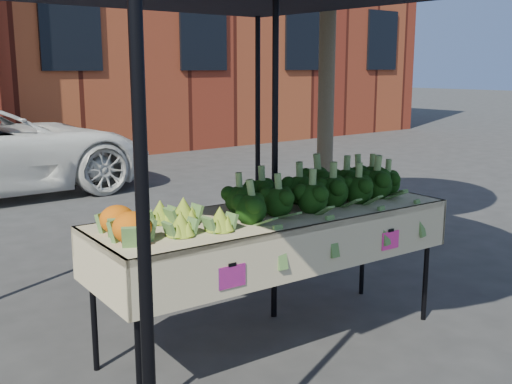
# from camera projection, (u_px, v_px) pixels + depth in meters

# --- Properties ---
(ground) EXTENTS (90.00, 90.00, 0.00)m
(ground) POSITION_uv_depth(u_px,v_px,m) (250.00, 355.00, 3.94)
(ground) COLOR #2C2C2F
(table) EXTENTS (2.45, 0.97, 0.90)m
(table) POSITION_uv_depth(u_px,v_px,m) (275.00, 279.00, 4.03)
(table) COLOR #C3AE8D
(table) RESTS_ON ground
(canopy) EXTENTS (3.16, 3.16, 2.74)m
(canopy) POSITION_uv_depth(u_px,v_px,m) (228.00, 134.00, 4.12)
(canopy) COLOR black
(canopy) RESTS_ON ground
(broccoli_heap) EXTENTS (1.60, 0.57, 0.27)m
(broccoli_heap) POSITION_uv_depth(u_px,v_px,m) (317.00, 184.00, 4.17)
(broccoli_heap) COLOR black
(broccoli_heap) RESTS_ON table
(romanesco_cluster) EXTENTS (0.43, 0.57, 0.20)m
(romanesco_cluster) POSITION_uv_depth(u_px,v_px,m) (185.00, 211.00, 3.53)
(romanesco_cluster) COLOR #A3BD2E
(romanesco_cluster) RESTS_ON table
(cauliflower_pair) EXTENTS (0.23, 0.43, 0.18)m
(cauliflower_pair) POSITION_uv_depth(u_px,v_px,m) (124.00, 221.00, 3.33)
(cauliflower_pair) COLOR orange
(cauliflower_pair) RESTS_ON table
(street_tree) EXTENTS (2.20, 2.20, 4.34)m
(street_tree) POSITION_uv_depth(u_px,v_px,m) (328.00, 27.00, 5.51)
(street_tree) COLOR #1E4C14
(street_tree) RESTS_ON ground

